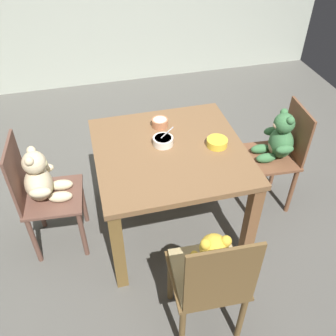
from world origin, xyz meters
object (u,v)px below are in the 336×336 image
teddy_chair_near_front (211,271)px  porridge_bowl_yellow_near_right (217,142)px  teddy_chair_near_right (278,145)px  porridge_bowl_terracotta_far_center (159,123)px  teddy_chair_near_left (42,185)px  dining_table (170,164)px  porridge_bowl_white_center (163,141)px

teddy_chair_near_front → porridge_bowl_yellow_near_right: 0.91m
teddy_chair_near_right → porridge_bowl_yellow_near_right: size_ratio=6.15×
porridge_bowl_terracotta_far_center → teddy_chair_near_front: bearing=-89.6°
teddy_chair_near_left → teddy_chair_near_right: 1.75m
teddy_chair_near_right → teddy_chair_near_left: bearing=4.8°
teddy_chair_near_left → porridge_bowl_yellow_near_right: size_ratio=6.46×
porridge_bowl_terracotta_far_center → porridge_bowl_yellow_near_right: bearing=-45.0°
porridge_bowl_terracotta_far_center → dining_table: bearing=-89.1°
dining_table → teddy_chair_near_right: teddy_chair_near_right is taller
porridge_bowl_white_center → dining_table: bearing=-65.5°
dining_table → porridge_bowl_yellow_near_right: porridge_bowl_yellow_near_right is taller
teddy_chair_near_front → teddy_chair_near_left: (-0.88, 0.91, 0.01)m
teddy_chair_near_left → porridge_bowl_white_center: (0.85, 0.03, 0.19)m
teddy_chair_near_front → porridge_bowl_yellow_near_right: bearing=-18.3°
teddy_chair_near_right → porridge_bowl_terracotta_far_center: 0.93m
teddy_chair_near_right → porridge_bowl_terracotta_far_center: teddy_chair_near_right is taller
porridge_bowl_white_center → porridge_bowl_terracotta_far_center: 0.22m
teddy_chair_near_right → porridge_bowl_terracotta_far_center: bearing=-10.3°
dining_table → teddy_chair_near_front: size_ratio=1.08×
dining_table → teddy_chair_near_left: 0.88m
dining_table → porridge_bowl_yellow_near_right: 0.36m
teddy_chair_near_right → porridge_bowl_white_center: (-0.91, 0.00, 0.20)m
teddy_chair_near_right → porridge_bowl_terracotta_far_center: size_ratio=7.35×
teddy_chair_near_left → porridge_bowl_white_center: teddy_chair_near_left is taller
porridge_bowl_yellow_near_right → teddy_chair_near_right: bearing=10.4°
teddy_chair_near_left → porridge_bowl_yellow_near_right: 1.22m
teddy_chair_near_left → porridge_bowl_white_center: bearing=6.5°
teddy_chair_near_front → teddy_chair_near_left: bearing=47.1°
dining_table → porridge_bowl_white_center: size_ratio=6.76×
teddy_chair_near_right → teddy_chair_near_front: bearing=50.9°
teddy_chair_near_front → porridge_bowl_white_center: 0.96m
teddy_chair_near_left → teddy_chair_near_right: size_ratio=1.05×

